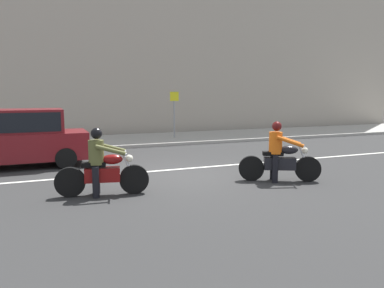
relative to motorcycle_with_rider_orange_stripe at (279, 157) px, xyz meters
The scene contains 7 objects.
ground_plane 2.63m from the motorcycle_with_rider_orange_stripe, 142.40° to the left, with size 80.00×80.00×0.00m, color #2C2C2C.
sidewalk_slab 9.79m from the motorcycle_with_rider_orange_stripe, 101.95° to the left, with size 40.00×4.40×0.14m, color #99968E.
lane_marking_stripe 3.20m from the motorcycle_with_rider_orange_stripe, 128.33° to the left, with size 18.00×0.14×0.01m, color silver.
motorcycle_with_rider_orange_stripe is the anchor object (origin of this frame).
motorcycle_with_rider_olive 4.52m from the motorcycle_with_rider_orange_stripe, behind, with size 2.06×0.76×1.53m.
parked_hatchback_maroon 7.76m from the motorcycle_with_rider_orange_stripe, 143.03° to the left, with size 3.76×1.76×1.80m.
street_sign_post 9.39m from the motorcycle_with_rider_orange_stripe, 87.20° to the left, with size 0.44×0.08×2.26m.
Camera 1 is at (-3.76, -9.60, 2.27)m, focal length 35.17 mm.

